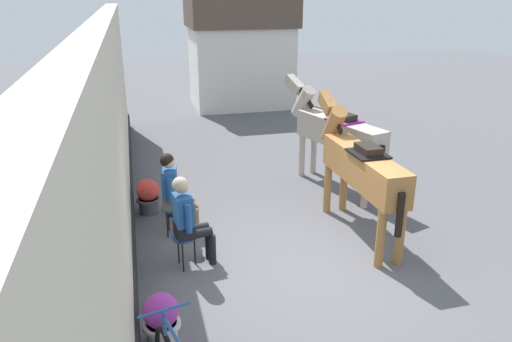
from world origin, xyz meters
name	(u,v)px	position (x,y,z in m)	size (l,w,h in m)	color
ground_plane	(253,188)	(0.00, 3.00, 0.00)	(40.00, 40.00, 0.00)	#56565B
pub_facade_wall	(114,146)	(-2.55, 1.50, 1.54)	(0.34, 14.00, 3.40)	beige
distant_cottage	(241,52)	(1.40, 10.45, 1.80)	(3.40, 2.60, 3.50)	silver
seated_visitor_near	(188,217)	(-1.60, 0.35, 0.78)	(0.61, 0.48, 1.39)	#194C99
seated_visitor_far	(174,190)	(-1.70, 1.39, 0.78)	(0.61, 0.49, 1.39)	#194C99
saddled_horse_near	(360,166)	(1.18, 0.75, 1.16)	(0.51, 3.00, 2.06)	#9E6B38
saddled_horse_far	(335,132)	(1.58, 2.69, 1.16)	(1.15, 2.90, 2.06)	#B2A899
flower_planter_near	(161,319)	(-2.11, -1.25, 0.33)	(0.43, 0.43, 0.64)	beige
flower_planter_far	(148,196)	(-2.10, 2.32, 0.33)	(0.43, 0.43, 0.64)	#4C4C51
satchel_bag	(176,211)	(-1.65, 2.06, 0.10)	(0.28, 0.12, 0.20)	black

